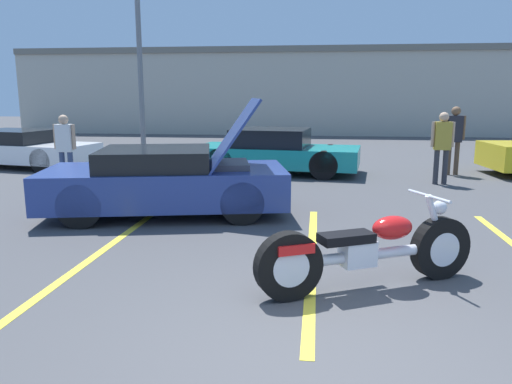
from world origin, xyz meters
name	(u,v)px	position (x,y,z in m)	size (l,w,h in m)	color
ground_plane	(321,365)	(0.00, 0.00, 0.00)	(80.00, 80.00, 0.00)	#474749
parking_stripe_foreground	(104,249)	(-2.93, 2.61, 0.00)	(0.12, 5.13, 0.01)	yellow
parking_stripe_middle	(312,257)	(-0.11, 2.61, 0.00)	(0.12, 5.13, 0.01)	yellow
far_building	(320,89)	(0.00, 23.72, 2.34)	(32.00, 4.20, 4.40)	#B2AD9E
light_pole	(141,32)	(-6.26, 13.82, 4.18)	(1.21, 0.28, 7.60)	slate
motorcycle	(368,251)	(0.50, 1.66, 0.42)	(2.40, 1.29, 1.00)	black
show_car_hood_open	(167,181)	(-2.67, 4.72, 0.60)	(4.42, 2.69, 2.01)	navy
parked_car_mid_row	(275,152)	(-1.18, 9.61, 0.57)	(4.48, 2.32, 1.18)	teal
parked_car_left_row	(19,149)	(-8.62, 9.80, 0.52)	(4.63, 2.45, 1.06)	white
spectator_near_motorcycle	(65,144)	(-5.78, 7.12, 0.96)	(0.52, 0.21, 1.62)	#38476B
spectator_by_show_car	(442,142)	(2.79, 8.36, 0.99)	(0.52, 0.22, 1.67)	#333338
spectator_midground	(454,134)	(3.42, 9.82, 1.06)	(0.52, 0.23, 1.77)	brown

